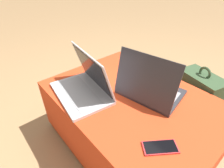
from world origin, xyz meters
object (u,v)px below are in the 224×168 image
laptop_far (149,88)px  cell_phone (160,147)px  laptop_near (84,85)px  backpack (196,102)px

laptop_far → cell_phone: size_ratio=2.44×
laptop_near → laptop_far: size_ratio=1.06×
laptop_far → cell_phone: 0.35m
cell_phone → laptop_near: bearing=-141.4°
laptop_near → cell_phone: (0.52, 0.02, -0.05)m
cell_phone → backpack: size_ratio=0.31×
laptop_far → backpack: 0.51m
cell_phone → laptop_far: bearing=173.7°
laptop_far → cell_phone: bearing=126.8°
laptop_near → laptop_far: laptop_far is taller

